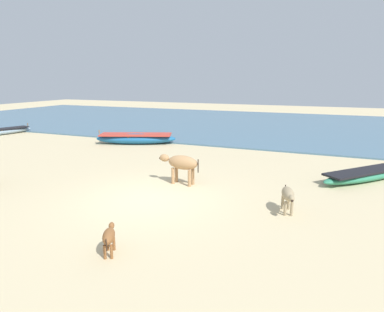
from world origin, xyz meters
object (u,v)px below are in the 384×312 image
at_px(fishing_boat_2, 370,174).
at_px(cow_second_adult_tan, 181,163).
at_px(calf_far_brown, 109,236).
at_px(fishing_boat_0, 136,138).
at_px(calf_near_dun, 288,195).

xyz_separation_m(fishing_boat_2, cow_second_adult_tan, (-6.18, -3.07, 0.52)).
height_order(fishing_boat_2, cow_second_adult_tan, cow_second_adult_tan).
bearing_deg(calf_far_brown, fishing_boat_0, 1.76).
bearing_deg(calf_near_dun, fishing_boat_2, 134.71).
bearing_deg(calf_far_brown, fishing_boat_2, -62.13).
distance_m(fishing_boat_0, fishing_boat_2, 12.00).
bearing_deg(fishing_boat_0, calf_far_brown, 98.02).
distance_m(fishing_boat_0, calf_near_dun, 11.71).
bearing_deg(cow_second_adult_tan, fishing_boat_0, -40.96).
relative_size(fishing_boat_2, cow_second_adult_tan, 2.50).
relative_size(fishing_boat_2, calf_near_dun, 3.69).
xyz_separation_m(fishing_boat_0, calf_far_brown, (6.06, -10.88, 0.09)).
distance_m(calf_far_brown, cow_second_adult_tan, 5.05).
distance_m(fishing_boat_2, calf_near_dun, 5.00).
bearing_deg(calf_far_brown, cow_second_adult_tan, -20.73).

